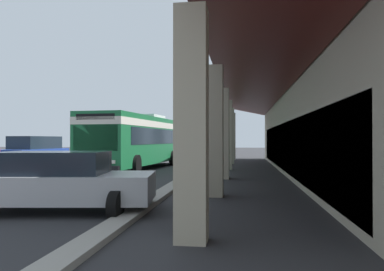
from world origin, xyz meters
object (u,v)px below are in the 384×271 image
(potted_palm, at_px, (222,153))
(transit_bus, at_px, (139,138))
(parked_sedan_silver, at_px, (60,181))
(parked_suv_blue, at_px, (35,151))

(potted_palm, bearing_deg, transit_bus, -33.99)
(parked_sedan_silver, distance_m, potted_palm, 20.20)
(parked_sedan_silver, height_order, parked_suv_blue, parked_suv_blue)
(potted_palm, bearing_deg, parked_suv_blue, -59.49)
(transit_bus, xyz_separation_m, parked_suv_blue, (-0.13, -6.90, -0.84))
(parked_suv_blue, bearing_deg, potted_palm, 120.51)
(parked_sedan_silver, relative_size, parked_suv_blue, 0.93)
(parked_sedan_silver, height_order, potted_palm, potted_palm)
(parked_sedan_silver, distance_m, parked_suv_blue, 15.80)
(parked_sedan_silver, xyz_separation_m, potted_palm, (-19.99, 2.85, -0.07))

